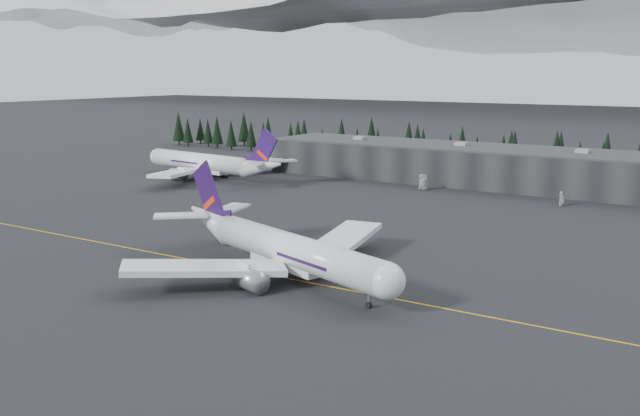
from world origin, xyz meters
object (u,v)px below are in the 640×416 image
Objects in this scene: terminal at (489,166)px; jet_parked at (211,164)px; gse_vehicle_b at (562,204)px; gse_vehicle_a at (423,188)px; jet_main at (278,247)px.

jet_parked reaches higher than terminal.
jet_parked is 15.46× the size of gse_vehicle_b.
gse_vehicle_b is (44.80, -3.73, 0.01)m from gse_vehicle_a.
jet_main is 0.96× the size of jet_parked.
jet_main reaches higher than gse_vehicle_a.
jet_parked reaches higher than jet_main.
jet_main is at bearing -110.27° from gse_vehicle_a.
jet_parked is (-90.61, 83.84, 0.08)m from jet_main.
gse_vehicle_b is at bearing -166.07° from jet_parked.
jet_parked is 75.50m from gse_vehicle_a.
gse_vehicle_b is (117.76, 15.12, -4.77)m from jet_parked.
jet_main is 104.30m from gse_vehicle_a.
jet_main is (4.04, -125.68, -0.88)m from terminal.
jet_parked is at bearing 164.46° from gse_vehicle_a.
gse_vehicle_a is (-17.65, 102.69, -4.70)m from jet_main.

